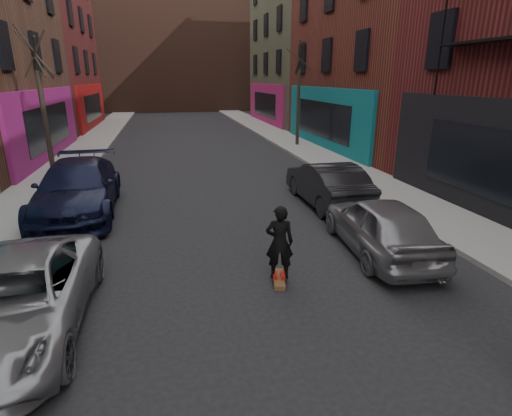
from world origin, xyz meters
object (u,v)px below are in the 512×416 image
tree_left_far (41,95)px  skateboarder (280,242)px  parked_left_far (16,299)px  parked_right_end (327,183)px  parked_left_end (78,189)px  skateboard (279,279)px  parked_right_far (380,225)px  tree_right_far (299,86)px

tree_left_far → skateboarder: 12.42m
parked_left_far → parked_right_end: (7.63, 5.54, 0.08)m
skateboarder → tree_left_far: bearing=-44.5°
parked_left_far → parked_left_end: (-0.21, 6.35, 0.16)m
parked_right_end → skateboard: parked_right_end is taller
skateboard → parked_right_end: bearing=70.2°
tree_left_far → skateboard: size_ratio=8.12×
tree_left_far → parked_right_far: 13.49m
parked_left_far → parked_left_end: 6.36m
parked_left_far → parked_right_far: (7.38, 1.65, 0.06)m
parked_left_far → tree_right_far: bearing=58.8°
parked_left_end → skateboard: parked_left_end is taller
tree_left_far → tree_right_far: 13.78m
parked_left_end → parked_right_far: (7.59, -4.70, -0.10)m
parked_right_end → skateboarder: bearing=57.7°
tree_right_far → parked_right_end: size_ratio=1.57×
tree_right_far → skateboarder: 17.38m
parked_left_end → tree_left_far: bearing=109.8°
tree_left_far → parked_right_far: (9.40, -9.30, -2.68)m
parked_left_far → parked_left_end: parked_left_end is taller
parked_right_end → parked_right_far: bearing=86.2°
tree_right_far → parked_right_far: (-3.00, -15.30, -2.83)m
parked_left_end → parked_right_end: size_ratio=1.27×
parked_right_end → skateboarder: (-2.99, -4.77, 0.16)m
parked_right_far → skateboarder: size_ratio=2.63×
parked_left_far → skateboarder: skateboarder is taller
parked_right_far → skateboard: 2.96m
tree_left_far → parked_left_end: bearing=-68.6°
parked_right_end → skateboarder: size_ratio=2.79×
skateboard → parked_left_far: bearing=-158.2°
tree_left_far → parked_right_end: bearing=-29.3°
tree_left_far → parked_right_end: tree_left_far is taller
tree_right_far → skateboard: tree_right_far is taller
parked_right_far → parked_right_end: parked_right_end is taller
skateboard → skateboarder: bearing=102.4°
skateboarder → parked_right_end: bearing=-109.8°
parked_right_end → skateboarder: skateboarder is taller
tree_left_far → parked_left_far: 11.47m
parked_left_far → skateboarder: 4.70m
parked_right_end → parked_left_end: bearing=-6.1°
tree_left_far → tree_right_far: tree_right_far is taller
parked_right_far → parked_right_end: 3.89m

